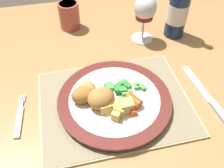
{
  "coord_description": "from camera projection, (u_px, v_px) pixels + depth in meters",
  "views": [
    {
      "loc": [
        -0.04,
        -0.52,
        1.22
      ],
      "look_at": [
        0.06,
        -0.11,
        0.78
      ],
      "focal_mm": 40.0,
      "sensor_mm": 36.0,
      "label": 1
    }
  ],
  "objects": [
    {
      "name": "dining_table",
      "position": [
        87.0,
        93.0,
        0.78
      ],
      "size": [
        1.28,
        0.84,
        0.74
      ],
      "color": "#AD7F4C",
      "rests_on": "ground"
    },
    {
      "name": "placemat",
      "position": [
        115.0,
        103.0,
        0.62
      ],
      "size": [
        0.37,
        0.29,
        0.01
      ],
      "color": "#CCB789",
      "rests_on": "dining_table"
    },
    {
      "name": "dinner_plate",
      "position": [
        114.0,
        100.0,
        0.61
      ],
      "size": [
        0.28,
        0.28,
        0.02
      ],
      "color": "white",
      "rests_on": "placemat"
    },
    {
      "name": "breaded_croquettes",
      "position": [
        92.0,
        95.0,
        0.58
      ],
      "size": [
        0.11,
        0.1,
        0.05
      ],
      "color": "tan",
      "rests_on": "dinner_plate"
    },
    {
      "name": "green_beans_pile",
      "position": [
        124.0,
        89.0,
        0.61
      ],
      "size": [
        0.1,
        0.07,
        0.02
      ],
      "color": "#4CA84C",
      "rests_on": "dinner_plate"
    },
    {
      "name": "glazed_carrots",
      "position": [
        132.0,
        104.0,
        0.58
      ],
      "size": [
        0.05,
        0.06,
        0.02
      ],
      "color": "#CC5119",
      "rests_on": "dinner_plate"
    },
    {
      "name": "fork",
      "position": [
        19.0,
        119.0,
        0.59
      ],
      "size": [
        0.03,
        0.13,
        0.01
      ],
      "color": "silver",
      "rests_on": "dining_table"
    },
    {
      "name": "table_knife",
      "position": [
        208.0,
        98.0,
        0.63
      ],
      "size": [
        0.03,
        0.21,
        0.01
      ],
      "color": "silver",
      "rests_on": "dining_table"
    },
    {
      "name": "wine_glass",
      "position": [
        145.0,
        10.0,
        0.74
      ],
      "size": [
        0.07,
        0.07,
        0.15
      ],
      "color": "silver",
      "rests_on": "dining_table"
    },
    {
      "name": "bottle",
      "position": [
        179.0,
        6.0,
        0.76
      ],
      "size": [
        0.06,
        0.06,
        0.29
      ],
      "color": "navy",
      "rests_on": "dining_table"
    },
    {
      "name": "roast_potatoes",
      "position": [
        118.0,
        108.0,
        0.57
      ],
      "size": [
        0.08,
        0.06,
        0.03
      ],
      "color": "#E5BC66",
      "rests_on": "dinner_plate"
    },
    {
      "name": "drinking_cup",
      "position": [
        69.0,
        15.0,
        0.83
      ],
      "size": [
        0.07,
        0.07,
        0.09
      ],
      "color": "#B24C42",
      "rests_on": "dining_table"
    }
  ]
}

